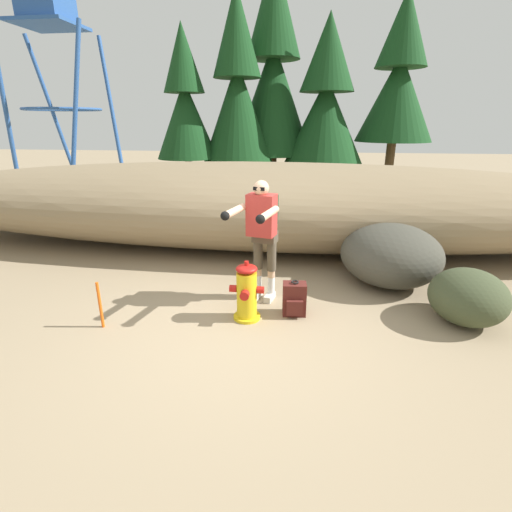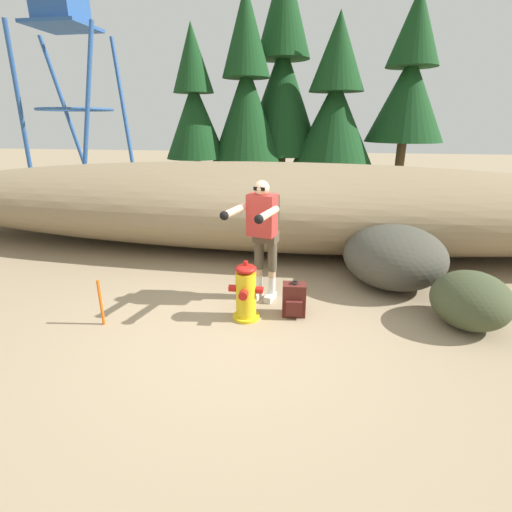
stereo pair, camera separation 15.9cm
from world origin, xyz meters
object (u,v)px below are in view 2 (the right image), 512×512
Objects in this scene: survey_stake at (101,303)px; utility_worker at (263,227)px; fire_hydrant at (246,293)px; boulder_mid at (394,256)px; spare_backpack at (294,300)px; boulder_large at (471,300)px; watchtower at (60,3)px.

utility_worker is at bearing 27.53° from survey_stake.
boulder_mid is (2.03, 1.37, 0.11)m from fire_hydrant.
boulder_large is (2.15, 0.08, 0.13)m from spare_backpack.
fire_hydrant is 2.45m from boulder_mid.
fire_hydrant is at bearing -77.71° from spare_backpack.
spare_backpack is at bearing 14.80° from survey_stake.
boulder_large is 1.33m from boulder_mid.
fire_hydrant is at bearing -145.87° from boulder_mid.
watchtower is (-9.40, 10.36, 6.25)m from spare_backpack.
utility_worker is 2.83× the size of survey_stake.
fire_hydrant is 0.77× the size of boulder_large.
spare_backpack is 0.31× the size of boulder_mid.
boulder_large is at bearing 8.87° from survey_stake.
spare_backpack is 2.41m from survey_stake.
fire_hydrant is 0.91m from utility_worker.
fire_hydrant is at bearing -174.51° from boulder_large.
boulder_mid is at bearing 123.00° from boulder_large.
spare_backpack is at bearing -177.79° from boulder_large.
spare_backpack is 0.46× the size of boulder_large.
watchtower is (-11.55, 10.28, 6.12)m from boulder_large.
boulder_mid is 4.18m from survey_stake.
spare_backpack is 0.05× the size of watchtower.
fire_hydrant is 0.64m from spare_backpack.
watchtower reaches higher than boulder_large.
survey_stake reaches higher than spare_backpack.
fire_hydrant reaches higher than survey_stake.
utility_worker is 1.11× the size of boulder_mid.
boulder_large is at bearing 98.09° from utility_worker.
fire_hydrant is 0.46× the size of utility_worker.
survey_stake is (-1.73, -0.44, -0.06)m from fire_hydrant.
spare_backpack is at bearing 66.44° from utility_worker.
boulder_mid is 0.18× the size of watchtower.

